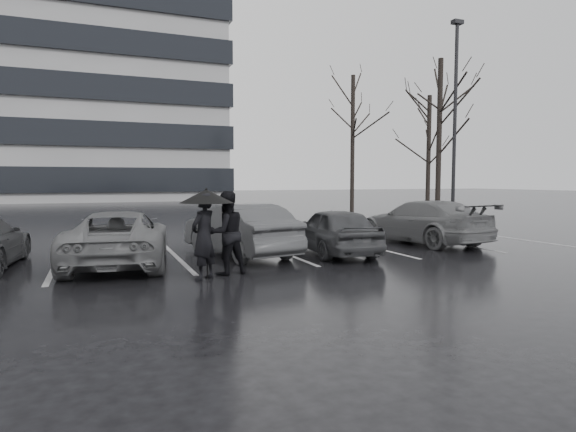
% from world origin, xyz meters
% --- Properties ---
extents(ground, '(160.00, 160.00, 0.00)m').
position_xyz_m(ground, '(0.00, 0.00, 0.00)').
color(ground, black).
rests_on(ground, ground).
extents(car_main, '(1.78, 3.78, 1.25)m').
position_xyz_m(car_main, '(1.79, 1.60, 0.62)').
color(car_main, black).
rests_on(car_main, ground).
extents(car_west_a, '(2.27, 4.32, 1.35)m').
position_xyz_m(car_west_a, '(-0.62, 2.29, 0.68)').
color(car_west_a, '#29292B').
rests_on(car_west_a, ground).
extents(car_west_b, '(2.72, 4.78, 1.26)m').
position_xyz_m(car_west_b, '(-3.61, 1.96, 0.63)').
color(car_west_b, '#474749').
rests_on(car_west_b, ground).
extents(car_east, '(2.49, 4.84, 1.34)m').
position_xyz_m(car_east, '(5.37, 2.57, 0.67)').
color(car_east, '#474749').
rests_on(car_east, ground).
extents(pedestrian_left, '(0.74, 0.72, 1.72)m').
position_xyz_m(pedestrian_left, '(-2.13, -0.44, 0.86)').
color(pedestrian_left, black).
rests_on(pedestrian_left, ground).
extents(pedestrian_right, '(0.97, 0.83, 1.74)m').
position_xyz_m(pedestrian_right, '(-1.58, -0.07, 0.87)').
color(pedestrian_right, black).
rests_on(pedestrian_right, ground).
extents(umbrella, '(1.07, 1.07, 1.81)m').
position_xyz_m(umbrella, '(-2.04, -0.33, 1.65)').
color(umbrella, black).
rests_on(umbrella, ground).
extents(lamp_post, '(0.48, 0.48, 8.70)m').
position_xyz_m(lamp_post, '(10.28, 6.89, 3.98)').
color(lamp_post, '#939396').
rests_on(lamp_post, ground).
extents(stall_stripes, '(19.72, 5.00, 0.00)m').
position_xyz_m(stall_stripes, '(-0.80, 2.50, 0.00)').
color(stall_stripes, '#9D9D9F').
rests_on(stall_stripes, ground).
extents(tree_east, '(0.26, 0.26, 8.00)m').
position_xyz_m(tree_east, '(12.00, 10.00, 4.00)').
color(tree_east, black).
rests_on(tree_east, ground).
extents(tree_ne, '(0.26, 0.26, 7.00)m').
position_xyz_m(tree_ne, '(14.50, 14.00, 3.50)').
color(tree_ne, black).
rests_on(tree_ne, ground).
extents(tree_north, '(0.26, 0.26, 8.50)m').
position_xyz_m(tree_north, '(11.00, 17.00, 4.25)').
color(tree_north, black).
rests_on(tree_north, ground).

